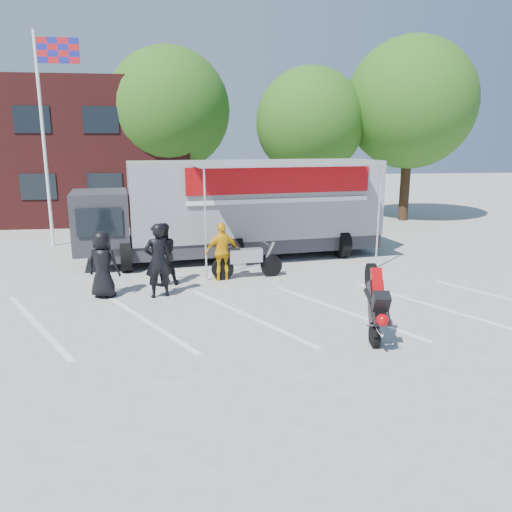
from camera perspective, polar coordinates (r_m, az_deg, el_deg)
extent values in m
plane|color=#AAAAA5|center=(11.09, -1.58, -8.53)|extent=(100.00, 100.00, 0.00)
cube|color=white|center=(12.02, -2.07, -6.76)|extent=(18.09, 13.33, 0.01)
cube|color=#4F1A19|center=(29.65, -25.55, 10.71)|extent=(18.00, 8.00, 7.00)
cylinder|color=white|center=(20.98, -23.08, 11.83)|extent=(0.12, 0.12, 8.00)
cube|color=red|center=(21.03, -21.69, 21.01)|extent=(1.50, 0.04, 0.90)
cylinder|color=#382314|center=(26.39, -9.62, 7.54)|extent=(0.50, 0.50, 3.24)
sphere|color=#255715|center=(26.32, -9.96, 16.15)|extent=(6.12, 6.12, 6.12)
cylinder|color=#382314|center=(26.11, 5.98, 7.20)|extent=(0.50, 0.50, 2.88)
sphere|color=#255715|center=(25.99, 6.17, 14.94)|extent=(5.44, 5.44, 5.44)
cylinder|color=#382314|center=(27.22, 16.63, 7.54)|extent=(0.50, 0.50, 3.42)
sphere|color=#255715|center=(27.17, 17.23, 16.33)|extent=(6.46, 6.46, 6.46)
imported|color=black|center=(13.76, -17.09, -0.92)|extent=(1.01, 0.82, 1.79)
imported|color=black|center=(13.39, -11.13, -0.51)|extent=(0.84, 0.68, 1.99)
imported|color=black|center=(14.50, -10.61, 0.19)|extent=(1.03, 0.89, 1.81)
imported|color=#FFB90D|center=(14.81, -3.87, 0.51)|extent=(1.09, 0.64, 1.74)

